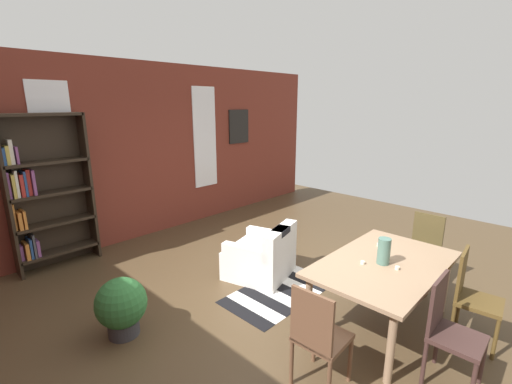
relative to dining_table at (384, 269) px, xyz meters
The scene contains 18 objects.
ground_plane 1.10m from the dining_table, 114.84° to the left, with size 10.13×10.13×0.00m, color #4D3B26.
back_wall_brick 4.43m from the dining_table, 94.92° to the left, with size 8.80×0.12×3.05m, color maroon.
window_pane_0 4.71m from the dining_table, 112.19° to the left, with size 0.55×0.02×1.98m, color white.
window_pane_1 4.49m from the dining_table, 76.88° to the left, with size 0.55×0.02×1.98m, color white.
dining_table is the anchor object (origin of this frame).
vase_on_table 0.22m from the dining_table, behind, with size 0.13×0.13×0.28m, color #4C7266.
tealight_candle_0 0.43m from the dining_table, 32.82° to the left, with size 0.04×0.04×0.04m, color silver.
tealight_candle_1 0.20m from the dining_table, 115.11° to the right, with size 0.04×0.04×0.03m, color silver.
tealight_candle_2 0.27m from the dining_table, 144.23° to the left, with size 0.04×0.04×0.03m, color silver.
dining_chair_near_right 0.85m from the dining_table, 63.58° to the right, with size 0.44×0.44×0.95m.
dining_chair_head_left 1.23m from the dining_table, behind, with size 0.42×0.42×0.95m.
dining_chair_near_left 0.85m from the dining_table, 116.94° to the right, with size 0.41×0.41×0.95m.
dining_chair_head_right 1.23m from the dining_table, ahead, with size 0.40×0.40×0.95m.
bookshelf_tall 4.59m from the dining_table, 116.25° to the left, with size 1.09×0.28×2.23m.
armchair_white 1.72m from the dining_table, 92.87° to the left, with size 0.99×0.99×0.75m.
potted_plant_by_shelf 2.76m from the dining_table, 137.68° to the left, with size 0.52×0.52×0.63m.
striped_rug 1.40m from the dining_table, 101.92° to the left, with size 1.47×0.82×0.01m.
framed_picture 4.82m from the dining_table, 65.60° to the left, with size 0.56×0.03×0.72m, color black.
Camera 1 is at (-2.96, -2.13, 2.36)m, focal length 24.24 mm.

